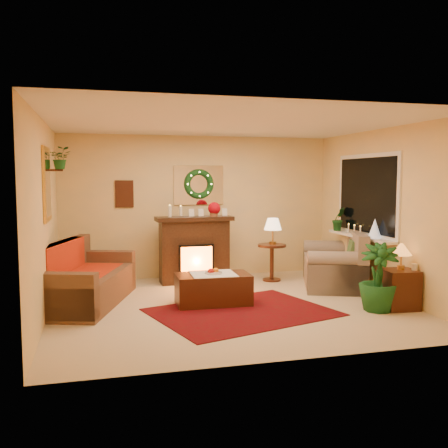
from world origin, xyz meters
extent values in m
plane|color=beige|center=(0.00, 0.00, 0.00)|extent=(5.00, 5.00, 0.00)
plane|color=white|center=(0.00, 0.00, 2.60)|extent=(5.00, 5.00, 0.00)
plane|color=#EFD88C|center=(0.00, 2.25, 1.30)|extent=(5.00, 5.00, 0.00)
plane|color=#EFD88C|center=(0.00, -2.25, 1.30)|extent=(5.00, 5.00, 0.00)
plane|color=#EFD88C|center=(-2.50, 0.00, 1.30)|extent=(4.50, 4.50, 0.00)
plane|color=#EFD88C|center=(2.50, 0.00, 1.30)|extent=(4.50, 4.50, 0.00)
cube|color=#560805|center=(0.06, -0.41, 0.01)|extent=(2.72, 2.33, 0.01)
cube|color=brown|center=(-2.00, 0.61, 0.43)|extent=(1.54, 2.29, 0.91)
cube|color=red|center=(-2.07, 0.73, 0.46)|extent=(0.87, 1.41, 0.02)
cube|color=#37211C|center=(-0.19, 1.71, 0.55)|extent=(1.20, 0.42, 1.09)
sphere|color=#AE020F|center=(0.17, 1.69, 1.30)|extent=(0.22, 0.22, 0.22)
cylinder|color=white|center=(-0.61, 1.72, 1.26)|extent=(0.06, 0.06, 0.19)
cylinder|color=white|center=(-0.42, 1.71, 1.26)|extent=(0.06, 0.06, 0.17)
cube|color=white|center=(0.00, 2.23, 1.70)|extent=(0.92, 0.02, 0.72)
torus|color=#194719|center=(0.00, 2.19, 1.72)|extent=(0.55, 0.11, 0.55)
cube|color=#381E11|center=(-1.35, 2.23, 1.55)|extent=(0.32, 0.03, 0.48)
cube|color=gold|center=(-2.48, 0.30, 1.75)|extent=(0.03, 0.84, 1.00)
imported|color=#194719|center=(-2.34, 1.05, 1.97)|extent=(0.33, 0.28, 0.36)
cube|color=tan|center=(2.06, 0.87, 0.42)|extent=(1.46, 1.85, 0.94)
cube|color=white|center=(2.48, 0.55, 1.55)|extent=(0.03, 1.86, 1.36)
cube|color=black|center=(2.47, 0.55, 1.55)|extent=(0.02, 1.70, 1.22)
cube|color=white|center=(2.38, 0.55, 0.87)|extent=(0.22, 1.86, 0.04)
cone|color=silver|center=(2.39, 0.13, 1.04)|extent=(0.21, 0.21, 0.32)
imported|color=#22591C|center=(2.35, 1.27, 1.08)|extent=(0.30, 0.24, 0.55)
cylinder|color=#432A13|center=(1.17, 1.49, 0.33)|extent=(0.53, 0.53, 0.65)
cone|color=#FFD9A8|center=(1.19, 1.50, 0.88)|extent=(0.31, 0.31, 0.48)
cube|color=black|center=(2.26, -0.75, 0.27)|extent=(0.49, 0.49, 0.55)
cone|color=orange|center=(2.29, -0.73, 0.74)|extent=(0.29, 0.29, 0.42)
cube|color=black|center=(-0.22, 0.12, 0.21)|extent=(1.08, 0.61, 0.45)
cylinder|color=silver|center=(-0.22, 0.11, 0.45)|extent=(0.25, 0.25, 0.06)
imported|color=#25551C|center=(1.91, -0.79, 0.45)|extent=(2.04, 2.04, 2.82)
camera|label=1|loc=(-1.84, -6.81, 1.84)|focal=40.00mm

